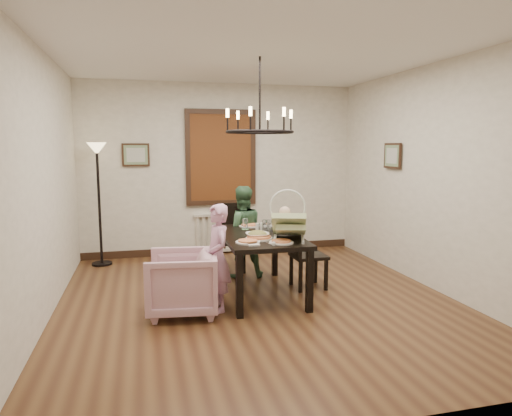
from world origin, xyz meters
name	(u,v)px	position (x,y,z in m)	size (l,w,h in m)	color
room_shell	(250,178)	(0.00, 0.37, 1.40)	(4.51, 5.00, 2.81)	brown
dining_table	(260,241)	(0.08, 0.24, 0.65)	(0.93, 1.60, 0.74)	black
chair_far	(231,237)	(-0.05, 1.36, 0.48)	(0.43, 0.43, 0.97)	black
chair_right	(309,251)	(0.74, 0.33, 0.47)	(0.41, 0.41, 0.94)	black
armchair	(182,282)	(-0.89, -0.19, 0.34)	(0.73, 0.75, 0.68)	#CD9DAE
elderly_woman	(217,267)	(-0.50, -0.19, 0.49)	(0.35, 0.23, 0.97)	#CF92B6
seated_man	(242,240)	(0.02, 1.00, 0.52)	(0.51, 0.40, 1.04)	#385F3E
baby_bouncer	(289,223)	(0.32, -0.17, 0.94)	(0.43, 0.60, 0.39)	#C1D391
salad_bowl	(257,235)	(-0.01, 0.00, 0.78)	(0.32, 0.32, 0.08)	white
pizza_platter	(259,238)	(0.00, -0.06, 0.76)	(0.31, 0.31, 0.04)	tan
drinking_glass	(270,225)	(0.25, 0.38, 0.81)	(0.07, 0.07, 0.15)	silver
window_blinds	(221,158)	(0.00, 2.46, 1.60)	(1.00, 0.03, 1.40)	brown
radiator	(222,232)	(0.00, 2.48, 0.35)	(0.92, 0.12, 0.62)	silver
picture_back	(136,155)	(-1.35, 2.47, 1.65)	(0.42, 0.03, 0.36)	black
picture_right	(393,156)	(2.21, 0.90, 1.65)	(0.42, 0.03, 0.36)	black
floor_lamp	(99,206)	(-1.90, 2.15, 0.90)	(0.30, 0.30, 1.80)	black
chandelier	(260,132)	(0.08, 0.24, 1.95)	(0.80, 0.80, 0.04)	black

